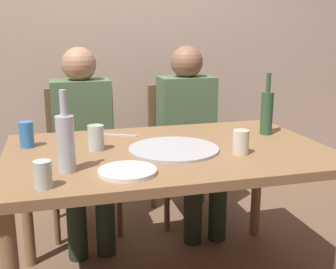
{
  "coord_description": "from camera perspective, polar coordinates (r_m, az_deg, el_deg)",
  "views": [
    {
      "loc": [
        -0.49,
        -1.79,
        1.26
      ],
      "look_at": [
        0.02,
        0.07,
        0.78
      ],
      "focal_mm": 44.53,
      "sensor_mm": 36.0,
      "label": 1
    }
  ],
  "objects": [
    {
      "name": "dining_table",
      "position": [
        1.96,
        0.08,
        -4.08
      ],
      "size": [
        1.48,
        0.94,
        0.73
      ],
      "color": "olive",
      "rests_on": "ground_plane"
    },
    {
      "name": "tumbler_near",
      "position": [
        1.93,
        -9.83,
        -0.44
      ],
      "size": [
        0.07,
        0.07,
        0.12
      ],
      "primitive_type": "cylinder",
      "color": "#B7C6BC",
      "rests_on": "dining_table"
    },
    {
      "name": "pizza_tray",
      "position": [
        1.91,
        0.79,
        -1.98
      ],
      "size": [
        0.42,
        0.42,
        0.01
      ],
      "primitive_type": "cylinder",
      "color": "#ADADB2",
      "rests_on": "dining_table"
    },
    {
      "name": "wine_glass",
      "position": [
        1.51,
        -16.75,
        -5.27
      ],
      "size": [
        0.06,
        0.06,
        0.1
      ],
      "primitive_type": "cylinder",
      "color": "#B7C6BC",
      "rests_on": "dining_table"
    },
    {
      "name": "wine_bottle",
      "position": [
        2.25,
        13.37,
        3.08
      ],
      "size": [
        0.06,
        0.06,
        0.32
      ],
      "color": "#2D5133",
      "rests_on": "dining_table"
    },
    {
      "name": "back_wall",
      "position": [
        3.14,
        -6.46,
        14.63
      ],
      "size": [
        6.0,
        0.1,
        2.6
      ],
      "primitive_type": "cube",
      "color": "#BCA893",
      "rests_on": "ground_plane"
    },
    {
      "name": "plate_stack",
      "position": [
        1.61,
        -5.58,
        -5.04
      ],
      "size": [
        0.23,
        0.23,
        0.02
      ],
      "primitive_type": "cylinder",
      "color": "white",
      "rests_on": "dining_table"
    },
    {
      "name": "soda_can",
      "position": [
        2.06,
        -18.8,
        0.0
      ],
      "size": [
        0.07,
        0.07,
        0.12
      ],
      "primitive_type": "cylinder",
      "color": "#337AC1",
      "rests_on": "dining_table"
    },
    {
      "name": "chair_right",
      "position": [
        2.89,
        2.1,
        -1.0
      ],
      "size": [
        0.44,
        0.44,
        0.9
      ],
      "rotation": [
        0.0,
        0.0,
        3.14
      ],
      "color": "brown",
      "rests_on": "ground_plane"
    },
    {
      "name": "beer_bottle",
      "position": [
        1.64,
        -13.84,
        -0.96
      ],
      "size": [
        0.07,
        0.07,
        0.32
      ],
      "color": "#B2BCC1",
      "rests_on": "dining_table"
    },
    {
      "name": "tumbler_far",
      "position": [
        1.87,
        9.93,
        -1.03
      ],
      "size": [
        0.07,
        0.07,
        0.11
      ],
      "primitive_type": "cylinder",
      "color": "beige",
      "rests_on": "dining_table"
    },
    {
      "name": "guest_in_sweater",
      "position": [
        2.59,
        -11.49,
        -0.12
      ],
      "size": [
        0.36,
        0.56,
        1.17
      ],
      "rotation": [
        0.0,
        0.0,
        3.14
      ],
      "color": "#4C6B47",
      "rests_on": "ground_plane"
    },
    {
      "name": "guest_in_beanie",
      "position": [
        2.72,
        3.07,
        0.81
      ],
      "size": [
        0.36,
        0.56,
        1.17
      ],
      "rotation": [
        0.0,
        0.0,
        3.14
      ],
      "color": "#4C6B47",
      "rests_on": "ground_plane"
    },
    {
      "name": "chair_left",
      "position": [
        2.77,
        -11.59,
        -1.95
      ],
      "size": [
        0.44,
        0.44,
        0.9
      ],
      "rotation": [
        0.0,
        0.0,
        3.14
      ],
      "color": "brown",
      "rests_on": "ground_plane"
    },
    {
      "name": "table_knife",
      "position": [
        2.2,
        -7.03,
        -0.05
      ],
      "size": [
        0.21,
        0.12,
        0.01
      ],
      "primitive_type": "cube",
      "rotation": [
        0.0,
        0.0,
        2.67
      ],
      "color": "#B7B7BC",
      "rests_on": "dining_table"
    }
  ]
}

